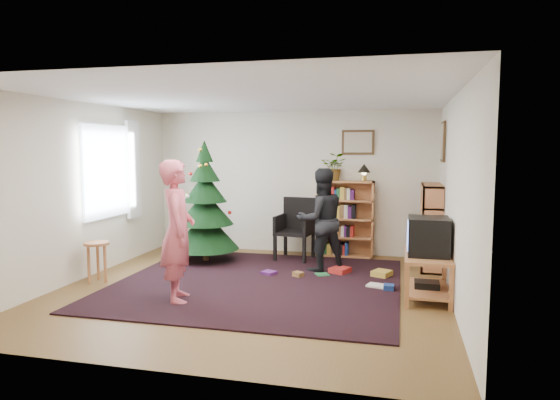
% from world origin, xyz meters
% --- Properties ---
extents(floor, '(5.00, 5.00, 0.00)m').
position_xyz_m(floor, '(0.00, 0.00, 0.00)').
color(floor, brown).
rests_on(floor, ground).
extents(ceiling, '(5.00, 5.00, 0.00)m').
position_xyz_m(ceiling, '(0.00, 0.00, 2.50)').
color(ceiling, white).
rests_on(ceiling, wall_back).
extents(wall_back, '(5.00, 0.02, 2.50)m').
position_xyz_m(wall_back, '(0.00, 2.50, 1.25)').
color(wall_back, silver).
rests_on(wall_back, floor).
extents(wall_front, '(5.00, 0.02, 2.50)m').
position_xyz_m(wall_front, '(0.00, -2.50, 1.25)').
color(wall_front, silver).
rests_on(wall_front, floor).
extents(wall_left, '(0.02, 5.00, 2.50)m').
position_xyz_m(wall_left, '(-2.50, 0.00, 1.25)').
color(wall_left, silver).
rests_on(wall_left, floor).
extents(wall_right, '(0.02, 5.00, 2.50)m').
position_xyz_m(wall_right, '(2.50, 0.00, 1.25)').
color(wall_right, silver).
rests_on(wall_right, floor).
extents(rug, '(3.80, 3.60, 0.02)m').
position_xyz_m(rug, '(0.00, 0.30, 0.01)').
color(rug, black).
rests_on(rug, floor).
extents(window_pane, '(0.04, 1.20, 1.40)m').
position_xyz_m(window_pane, '(-2.47, 0.60, 1.50)').
color(window_pane, silver).
rests_on(window_pane, wall_left).
extents(curtain, '(0.06, 0.35, 1.60)m').
position_xyz_m(curtain, '(-2.43, 1.30, 1.50)').
color(curtain, white).
rests_on(curtain, wall_left).
extents(picture_back, '(0.55, 0.03, 0.42)m').
position_xyz_m(picture_back, '(1.15, 2.48, 1.95)').
color(picture_back, '#4C3319').
rests_on(picture_back, wall_back).
extents(picture_right, '(0.03, 0.50, 0.60)m').
position_xyz_m(picture_right, '(2.48, 1.75, 1.95)').
color(picture_right, '#4C3319').
rests_on(picture_right, wall_right).
extents(christmas_tree, '(1.09, 1.09, 1.98)m').
position_xyz_m(christmas_tree, '(-1.21, 1.39, 0.83)').
color(christmas_tree, '#3F2816').
rests_on(christmas_tree, rug).
extents(bookshelf_back, '(0.95, 0.30, 1.30)m').
position_xyz_m(bookshelf_back, '(0.97, 2.34, 0.66)').
color(bookshelf_back, '#B36840').
rests_on(bookshelf_back, floor).
extents(bookshelf_right, '(0.30, 0.95, 1.30)m').
position_xyz_m(bookshelf_right, '(2.34, 1.82, 0.66)').
color(bookshelf_right, '#B36840').
rests_on(bookshelf_right, floor).
extents(tv_stand, '(0.55, 0.99, 0.55)m').
position_xyz_m(tv_stand, '(2.22, 0.15, 0.33)').
color(tv_stand, '#B36840').
rests_on(tv_stand, floor).
extents(crt_tv, '(0.49, 0.53, 0.46)m').
position_xyz_m(crt_tv, '(2.22, 0.15, 0.78)').
color(crt_tv, black).
rests_on(crt_tv, tv_stand).
extents(armchair, '(0.62, 0.63, 1.02)m').
position_xyz_m(armchair, '(0.18, 1.96, 0.55)').
color(armchair, black).
rests_on(armchair, rug).
extents(stool, '(0.34, 0.34, 0.56)m').
position_xyz_m(stool, '(-2.18, -0.15, 0.44)').
color(stool, '#B36840').
rests_on(stool, floor).
extents(person_standing, '(0.62, 0.74, 1.72)m').
position_xyz_m(person_standing, '(-0.72, -0.67, 0.86)').
color(person_standing, '#D35465').
rests_on(person_standing, rug).
extents(person_by_chair, '(0.95, 0.89, 1.56)m').
position_xyz_m(person_by_chair, '(0.72, 1.22, 0.78)').
color(person_by_chair, black).
rests_on(person_by_chair, rug).
extents(potted_plant, '(0.46, 0.41, 0.47)m').
position_xyz_m(potted_plant, '(0.77, 2.34, 1.53)').
color(potted_plant, gray).
rests_on(potted_plant, bookshelf_back).
extents(table_lamp, '(0.22, 0.22, 0.29)m').
position_xyz_m(table_lamp, '(1.27, 2.34, 1.50)').
color(table_lamp, '#A57F33').
rests_on(table_lamp, bookshelf_back).
extents(floor_clutter, '(1.92, 0.94, 0.08)m').
position_xyz_m(floor_clutter, '(1.05, 0.77, 0.04)').
color(floor_clutter, '#A51E19').
rests_on(floor_clutter, rug).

